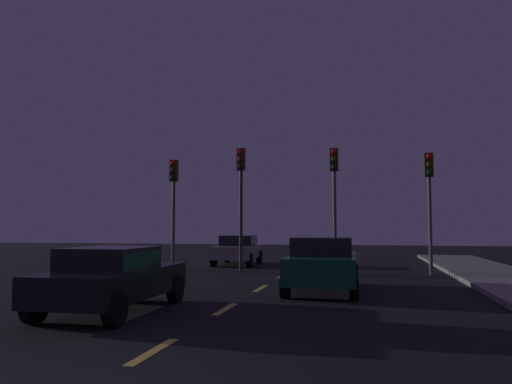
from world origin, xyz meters
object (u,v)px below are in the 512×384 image
traffic_signal_far_left (174,192)px  traffic_signal_center_right (334,185)px  car_oncoming_far (238,249)px  traffic_signal_center_left (241,185)px  car_stopped_ahead (323,263)px  traffic_signal_far_right (429,189)px  car_adjacent_lane (113,278)px

traffic_signal_far_left → traffic_signal_center_right: traffic_signal_center_right is taller
traffic_signal_far_left → car_oncoming_far: size_ratio=1.16×
car_oncoming_far → traffic_signal_center_left: bearing=-73.9°
traffic_signal_center_left → car_stopped_ahead: size_ratio=1.12×
traffic_signal_far_right → car_stopped_ahead: 7.07m
traffic_signal_far_right → traffic_signal_center_left: bearing=180.0°
traffic_signal_center_left → car_stopped_ahead: 7.28m
traffic_signal_far_right → car_oncoming_far: size_ratio=1.15×
traffic_signal_far_right → car_oncoming_far: traffic_signal_far_right is taller
car_stopped_ahead → car_oncoming_far: bearing=117.6°
traffic_signal_far_right → car_adjacent_lane: 12.81m
traffic_signal_far_left → traffic_signal_center_right: (6.68, 0.00, 0.18)m
traffic_signal_center_left → car_adjacent_lane: 10.41m
car_adjacent_lane → car_oncoming_far: size_ratio=1.05×
traffic_signal_center_left → car_oncoming_far: size_ratio=1.26×
traffic_signal_center_right → car_oncoming_far: 6.52m
traffic_signal_center_left → car_stopped_ahead: (3.76, -5.60, -2.72)m
car_stopped_ahead → traffic_signal_center_right: bearing=89.9°
traffic_signal_far_left → car_adjacent_lane: traffic_signal_far_left is taller
traffic_signal_far_right → traffic_signal_far_left: bearing=180.0°
traffic_signal_far_left → car_adjacent_lane: 10.67m
traffic_signal_center_right → car_adjacent_lane: traffic_signal_center_right is taller
traffic_signal_center_right → traffic_signal_far_right: (3.54, -0.00, -0.19)m
traffic_signal_far_left → traffic_signal_center_left: traffic_signal_center_left is taller
traffic_signal_center_right → car_stopped_ahead: 6.20m
traffic_signal_far_right → car_adjacent_lane: (-7.57, -10.03, -2.51)m
car_adjacent_lane → car_oncoming_far: (-0.75, 13.55, 0.01)m
traffic_signal_center_right → car_stopped_ahead: size_ratio=1.09×
car_stopped_ahead → car_oncoming_far: (-4.78, 9.12, -0.05)m
traffic_signal_center_right → traffic_signal_far_right: bearing=-0.0°
traffic_signal_far_left → traffic_signal_far_right: 10.21m
traffic_signal_center_right → car_stopped_ahead: traffic_signal_center_right is taller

